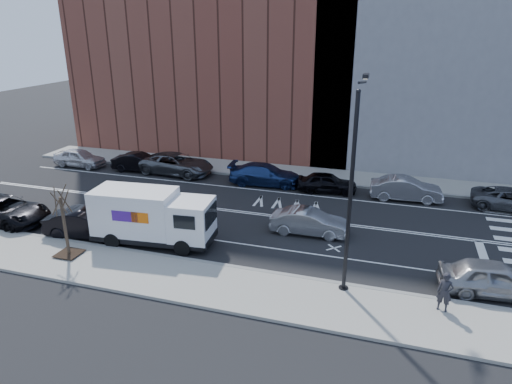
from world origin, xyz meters
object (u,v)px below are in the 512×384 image
Objects in this scene: far_parked_b at (140,162)px; pedestrian at (445,292)px; fedex_van at (152,216)px; far_parked_a at (80,158)px; near_parked_front at (494,278)px; driving_sedan at (309,222)px.

far_parked_b is 2.61× the size of pedestrian.
fedex_van is at bearing -149.70° from far_parked_b.
near_parked_front is (30.18, -11.15, 0.04)m from far_parked_a.
far_parked_a is 0.99× the size of far_parked_b.
far_parked_a is 30.98m from pedestrian.
fedex_van reaches higher than far_parked_b.
far_parked_b is 1.02× the size of driving_sedan.
driving_sedan is at bearing 152.04° from pedestrian.
far_parked_b reaches higher than driving_sedan.
pedestrian reaches higher than driving_sedan.
fedex_van is 1.53× the size of far_parked_a.
driving_sedan is at bearing -119.58° from far_parked_b.
fedex_van reaches higher than driving_sedan.
fedex_van is 17.22m from far_parked_a.
far_parked_a is 1.01× the size of driving_sedan.
far_parked_b is 27.13m from near_parked_front.
pedestrian is at bearing -114.00° from far_parked_a.
far_parked_b is (5.60, 0.31, -0.02)m from far_parked_a.
pedestrian is at bearing -14.11° from fedex_van.
pedestrian reaches higher than far_parked_b.
fedex_van is 1.54× the size of driving_sedan.
pedestrian is at bearing -133.21° from driving_sedan.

